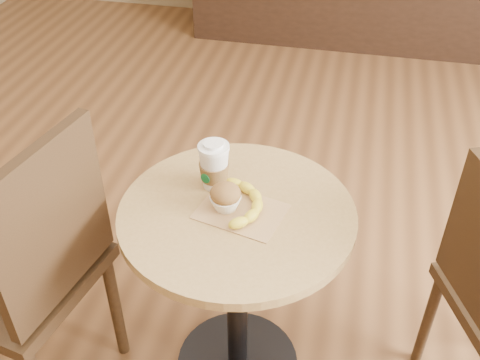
{
  "coord_description": "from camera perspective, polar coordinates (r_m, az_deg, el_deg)",
  "views": [
    {
      "loc": [
        0.16,
        -1.12,
        1.81
      ],
      "look_at": [
        -0.11,
        0.12,
        0.83
      ],
      "focal_mm": 42.0,
      "sensor_mm": 36.0,
      "label": 1
    }
  ],
  "objects": [
    {
      "name": "banana",
      "position": [
        1.61,
        0.2,
        -2.36
      ],
      "size": [
        0.2,
        0.26,
        0.03
      ],
      "primitive_type": null,
      "rotation": [
        0.0,
        0.0,
        0.22
      ],
      "color": "yellow",
      "rests_on": "kraft_bag"
    },
    {
      "name": "cafe_table",
      "position": [
        1.77,
        -0.29,
        -8.5
      ],
      "size": [
        0.69,
        0.69,
        0.75
      ],
      "color": "black",
      "rests_on": "ground"
    },
    {
      "name": "chair_left",
      "position": [
        1.81,
        -20.55,
        -8.59
      ],
      "size": [
        0.53,
        0.53,
        1.04
      ],
      "rotation": [
        0.0,
        0.0,
        -1.76
      ],
      "color": "#302011",
      "rests_on": "ground"
    },
    {
      "name": "kraft_bag",
      "position": [
        1.61,
        0.11,
        -3.21
      ],
      "size": [
        0.28,
        0.23,
        0.0
      ],
      "primitive_type": "cube",
      "rotation": [
        0.0,
        0.0,
        -0.23
      ],
      "color": "tan",
      "rests_on": "cafe_table"
    },
    {
      "name": "muffin",
      "position": [
        1.6,
        -1.48,
        -1.74
      ],
      "size": [
        0.09,
        0.09,
        0.08
      ],
      "color": "white",
      "rests_on": "kraft_bag"
    },
    {
      "name": "coffee_cup",
      "position": [
        1.67,
        -2.64,
        1.34
      ],
      "size": [
        0.09,
        0.1,
        0.16
      ],
      "rotation": [
        0.0,
        0.0,
        -0.38
      ],
      "color": "silver",
      "rests_on": "cafe_table"
    }
  ]
}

